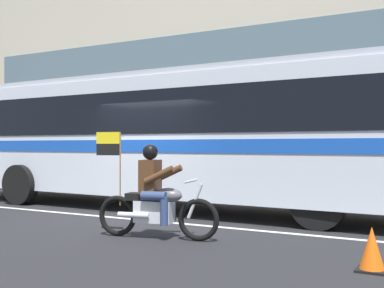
% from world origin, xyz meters
% --- Properties ---
extents(ground_plane, '(60.00, 60.00, 0.00)m').
position_xyz_m(ground_plane, '(0.00, 0.00, 0.00)').
color(ground_plane, black).
extents(sidewalk_curb, '(28.00, 3.80, 0.15)m').
position_xyz_m(sidewalk_curb, '(0.00, 5.10, 0.07)').
color(sidewalk_curb, '#B7B2A8').
rests_on(sidewalk_curb, ground_plane).
extents(lane_center_stripe, '(26.60, 0.14, 0.01)m').
position_xyz_m(lane_center_stripe, '(0.00, -0.60, 0.00)').
color(lane_center_stripe, silver).
rests_on(lane_center_stripe, ground_plane).
extents(transit_bus, '(13.39, 3.01, 3.22)m').
position_xyz_m(transit_bus, '(0.13, 1.19, 1.88)').
color(transit_bus, silver).
rests_on(transit_bus, ground_plane).
extents(motorcycle_with_rider, '(2.17, 0.75, 1.78)m').
position_xyz_m(motorcycle_with_rider, '(1.65, -2.12, 0.67)').
color(motorcycle_with_rider, black).
rests_on(motorcycle_with_rider, ground_plane).
extents(traffic_cone, '(0.36, 0.36, 0.55)m').
position_xyz_m(traffic_cone, '(5.15, -2.60, 0.26)').
color(traffic_cone, '#EA590F').
rests_on(traffic_cone, ground_plane).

